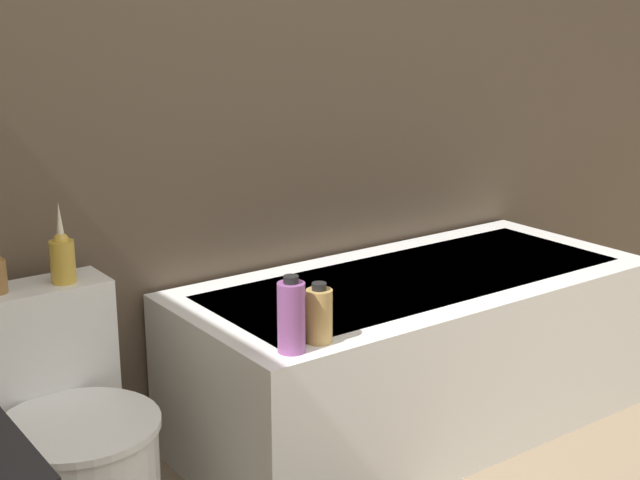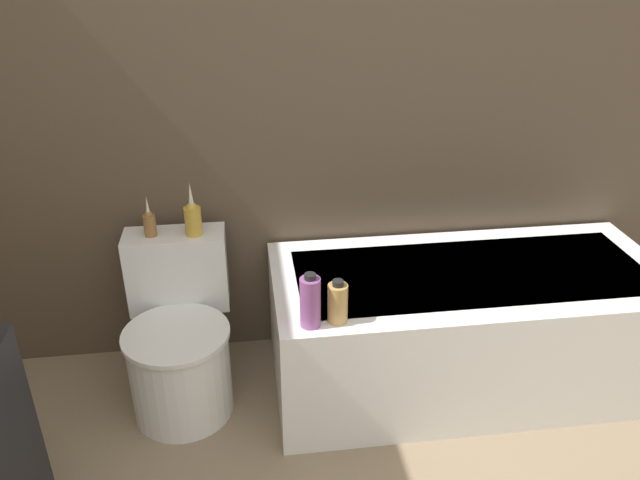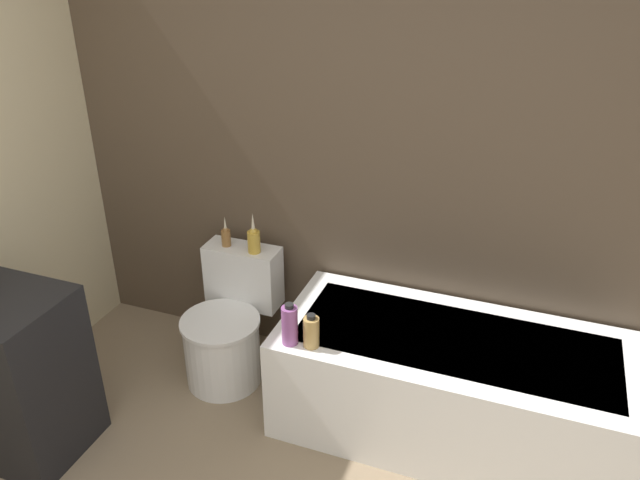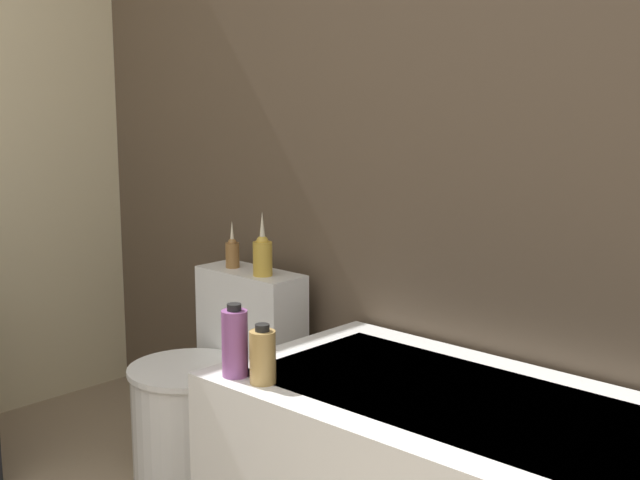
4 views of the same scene
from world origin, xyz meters
name	(u,v)px [view 3 (image 3 of 4)]	position (x,y,z in m)	size (l,w,h in m)	color
wall_back_tiled	(351,147)	(0.00, 2.08, 1.30)	(6.40, 0.06, 2.60)	brown
bathtub	(449,385)	(0.68, 1.65, 0.28)	(1.69, 0.76, 0.56)	white
toilet	(228,329)	(-0.57, 1.68, 0.29)	(0.44, 0.61, 0.70)	white
vanity_counter	(9,373)	(-1.28, 0.83, 0.42)	(0.65, 0.48, 0.85)	black
vase_gold	(226,236)	(-0.66, 1.89, 0.76)	(0.05, 0.05, 0.18)	olive
vase_silver	(254,239)	(-0.48, 1.87, 0.78)	(0.07, 0.07, 0.23)	gold
shampoo_bottle_tall	(290,325)	(-0.05, 1.35, 0.66)	(0.08, 0.08, 0.22)	#8C4C8C
shampoo_bottle_short	(311,332)	(0.06, 1.37, 0.64)	(0.08, 0.08, 0.17)	tan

